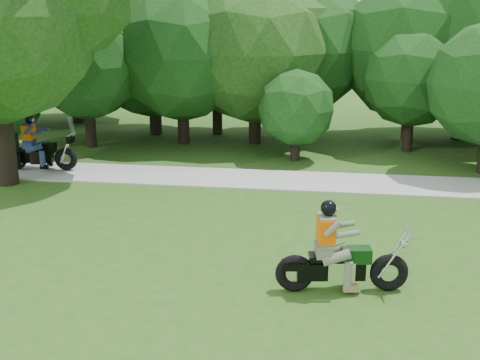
{
  "coord_description": "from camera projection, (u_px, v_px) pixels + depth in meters",
  "views": [
    {
      "loc": [
        -0.8,
        -10.05,
        5.18
      ],
      "look_at": [
        -3.0,
        4.8,
        0.91
      ],
      "focal_mm": 45.0,
      "sensor_mm": 36.0,
      "label": 1
    }
  ],
  "objects": [
    {
      "name": "touring_motorcycle",
      "position": [
        36.0,
        150.0,
        19.72
      ],
      "size": [
        2.44,
        0.86,
        1.86
      ],
      "rotation": [
        0.0,
        0.0,
        0.1
      ],
      "color": "black",
      "rests_on": "walkway"
    },
    {
      "name": "walkway",
      "position": [
        352.0,
        183.0,
        18.47
      ],
      "size": [
        60.0,
        2.2,
        0.06
      ],
      "primitive_type": "cube",
      "color": "#AAAAA4",
      "rests_on": "ground"
    },
    {
      "name": "tree_line",
      "position": [
        324.0,
        50.0,
        23.68
      ],
      "size": [
        41.42,
        12.21,
        7.6
      ],
      "color": "black",
      "rests_on": "ground"
    },
    {
      "name": "chopper_motorcycle",
      "position": [
        336.0,
        258.0,
        11.3
      ],
      "size": [
        2.53,
        0.85,
        1.82
      ],
      "rotation": [
        0.0,
        0.0,
        0.16
      ],
      "color": "black",
      "rests_on": "ground"
    },
    {
      "name": "ground",
      "position": [
        365.0,
        306.0,
        10.87
      ],
      "size": [
        100.0,
        100.0,
        0.0
      ],
      "primitive_type": "plane",
      "color": "#2A5618",
      "rests_on": "ground"
    }
  ]
}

